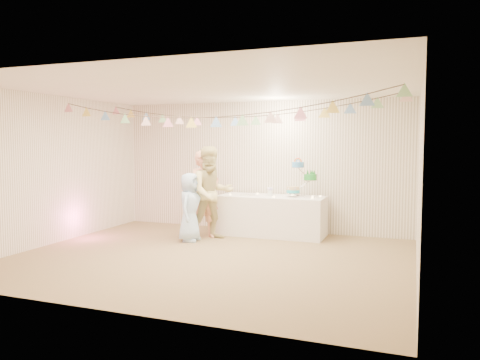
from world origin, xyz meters
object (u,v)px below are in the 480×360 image
(table, at_px, (272,216))
(person_adult_b, at_px, (212,193))
(person_child, at_px, (190,207))
(person_adult_a, at_px, (204,194))
(cake_stand, at_px, (301,179))

(table, distance_m, person_adult_b, 1.28)
(person_adult_b, bearing_deg, person_child, -178.34)
(person_adult_a, xyz_separation_m, person_adult_b, (0.18, -0.06, 0.04))
(table, relative_size, cake_stand, 2.98)
(table, distance_m, person_child, 1.63)
(person_adult_b, relative_size, person_child, 1.38)
(table, distance_m, cake_stand, 0.90)
(person_child, bearing_deg, cake_stand, -63.73)
(table, relative_size, person_adult_b, 1.18)
(table, xyz_separation_m, person_adult_b, (-0.93, -0.74, 0.48))
(person_adult_a, bearing_deg, person_child, -158.30)
(person_adult_a, bearing_deg, table, -17.52)
(table, relative_size, person_adult_a, 1.24)
(person_adult_b, distance_m, person_child, 0.49)
(person_adult_a, relative_size, person_adult_b, 0.95)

